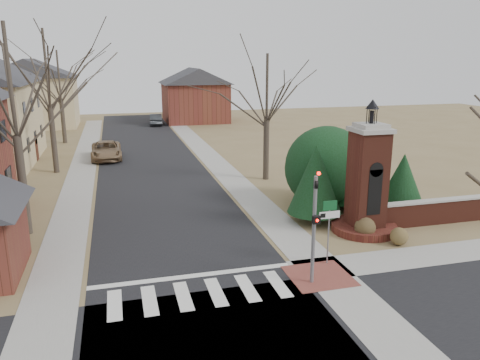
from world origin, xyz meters
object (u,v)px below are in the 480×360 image
object	(u,v)px
pickup_truck	(106,150)
distant_car	(156,119)
traffic_signal_pole	(315,219)
sign_post	(329,220)
brick_gate_monument	(367,189)

from	to	relation	value
pickup_truck	distant_car	distance (m)	20.58
traffic_signal_pole	distant_car	bearing A→B (deg)	92.25
sign_post	pickup_truck	distance (m)	25.64
traffic_signal_pole	pickup_truck	bearing A→B (deg)	106.87
distant_car	sign_post	bearing A→B (deg)	98.42
sign_post	brick_gate_monument	bearing A→B (deg)	41.42
traffic_signal_pole	brick_gate_monument	size ratio (longest dim) A/B	0.69
sign_post	brick_gate_monument	distance (m)	4.55
sign_post	pickup_truck	xyz separation A→B (m)	(-8.99, 23.98, -1.21)
traffic_signal_pole	distant_car	world-z (taller)	traffic_signal_pole
brick_gate_monument	distant_car	xyz separation A→B (m)	(-6.47, 40.68, -1.46)
distant_car	traffic_signal_pole	bearing A→B (deg)	96.66
brick_gate_monument	pickup_truck	world-z (taller)	brick_gate_monument
pickup_truck	sign_post	bearing A→B (deg)	-70.09
traffic_signal_pole	brick_gate_monument	xyz separation A→B (m)	(4.70, 4.42, -0.42)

